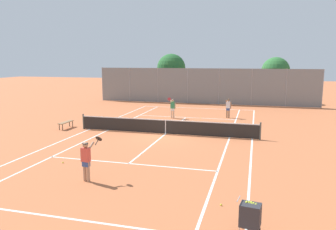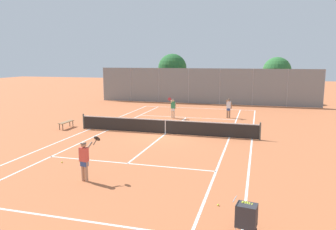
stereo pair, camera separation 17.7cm
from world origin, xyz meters
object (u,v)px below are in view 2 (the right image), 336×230
courtside_bench (66,122)px  tree_behind_right (277,72)px  player_near_side (84,159)px  loose_tennis_ball_1 (62,162)px  tennis_net (165,126)px  tree_behind_left (172,69)px  loose_tennis_ball_3 (218,205)px  player_far_left (173,107)px  loose_tennis_ball_2 (201,118)px  loose_tennis_ball_0 (120,119)px  ball_cart (246,215)px  player_far_right (229,107)px

courtside_bench → tree_behind_right: 24.40m
player_near_side → loose_tennis_ball_1: 2.99m
courtside_bench → tennis_net: bearing=0.8°
tree_behind_left → loose_tennis_ball_3: bearing=-72.1°
player_near_side → loose_tennis_ball_1: size_ratio=26.88×
player_far_left → loose_tennis_ball_2: player_far_left is taller
tennis_net → loose_tennis_ball_0: (-4.98, 3.98, -0.48)m
ball_cart → tree_behind_left: 30.83m
tennis_net → player_near_side: 8.96m
ball_cart → loose_tennis_ball_3: ball_cart is taller
player_far_left → ball_cart: bearing=-68.9°
player_far_left → player_far_right: player_far_left is taller
loose_tennis_ball_2 → loose_tennis_ball_3: same height
loose_tennis_ball_0 → tree_behind_left: (0.70, 13.76, 3.69)m
player_far_left → player_near_side: bearing=-89.1°
player_far_right → loose_tennis_ball_3: player_far_right is taller
loose_tennis_ball_2 → player_far_left: bearing=-165.1°
player_far_left → loose_tennis_ball_1: (-2.01, -12.91, -0.89)m
loose_tennis_ball_0 → tree_behind_left: bearing=87.1°
loose_tennis_ball_3 → courtside_bench: (-11.90, 9.67, 0.38)m
loose_tennis_ball_1 → tree_behind_right: size_ratio=0.01×
loose_tennis_ball_3 → tree_behind_right: 29.13m
tennis_net → loose_tennis_ball_3: tennis_net is taller
player_far_right → loose_tennis_ball_3: size_ratio=24.24×
tennis_net → player_far_left: player_far_left is taller
ball_cart → player_far_right: 18.56m
tennis_net → loose_tennis_ball_0: tennis_net is taller
player_near_side → tree_behind_left: (-3.49, 26.65, 2.80)m
player_far_left → loose_tennis_ball_2: size_ratio=26.88×
tree_behind_left → player_far_right: bearing=-54.0°
loose_tennis_ball_1 → loose_tennis_ball_2: bearing=72.5°
loose_tennis_ball_1 → loose_tennis_ball_2: same height
player_far_left → loose_tennis_ball_3: player_far_left is taller
player_far_left → loose_tennis_ball_2: (2.24, 0.59, -0.89)m
loose_tennis_ball_0 → courtside_bench: courtside_bench is taller
tennis_net → tree_behind_left: tree_behind_left is taller
player_far_right → loose_tennis_ball_1: size_ratio=24.24×
tennis_net → player_far_right: player_far_right is taller
tennis_net → player_far_right: bearing=64.4°
loose_tennis_ball_0 → courtside_bench: bearing=-119.3°
player_far_left → loose_tennis_ball_0: bearing=-155.7°
loose_tennis_ball_0 → loose_tennis_ball_3: size_ratio=1.00×
player_near_side → player_far_right: bearing=75.3°
loose_tennis_ball_1 → loose_tennis_ball_2: size_ratio=1.00×
player_far_right → courtside_bench: bearing=-145.9°
player_far_right → tree_behind_left: (-7.69, 10.60, 2.81)m
tennis_net → loose_tennis_ball_2: size_ratio=181.82×
player_far_left → tree_behind_left: bearing=105.3°
player_near_side → player_far_right: (4.20, 16.05, -0.02)m
player_near_side → courtside_bench: player_near_side is taller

